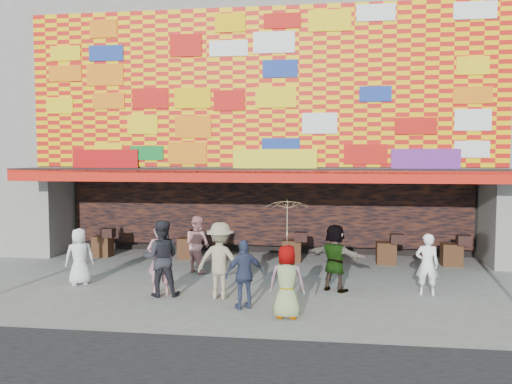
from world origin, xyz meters
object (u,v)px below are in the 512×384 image
at_px(ped_g, 287,282).
at_px(ped_a, 80,256).
at_px(ped_h, 427,264).
at_px(ped_b, 160,260).
at_px(ped_f, 335,258).
at_px(ped_e, 244,274).
at_px(ped_d, 220,260).
at_px(ped_i, 197,244).
at_px(parasol, 287,219).
at_px(ped_c, 161,258).

bearing_deg(ped_g, ped_a, -17.62).
bearing_deg(ped_h, ped_b, 11.32).
bearing_deg(ped_g, ped_f, -112.35).
bearing_deg(ped_g, ped_e, -25.36).
height_order(ped_d, ped_i, ped_d).
xyz_separation_m(ped_e, ped_g, (0.99, -0.52, 0.00)).
bearing_deg(ped_e, ped_h, 171.90).
relative_size(ped_a, ped_b, 0.87).
bearing_deg(ped_g, parasol, -87.60).
xyz_separation_m(ped_a, ped_e, (4.70, -1.55, 0.02)).
height_order(ped_d, parasol, parasol).
bearing_deg(parasol, ped_c, 157.79).
relative_size(ped_f, ped_g, 1.10).
bearing_deg(ped_e, parasol, 122.64).
xyz_separation_m(ped_b, ped_c, (0.06, -0.09, 0.07)).
xyz_separation_m(ped_e, ped_f, (2.05, 1.79, 0.08)).
relative_size(ped_b, ped_f, 1.02).
bearing_deg(ped_g, ped_c, -19.80).
relative_size(ped_c, ped_e, 1.20).
distance_m(ped_e, parasol, 1.74).
bearing_deg(ped_d, ped_c, 7.26).
distance_m(ped_a, parasol, 6.21).
bearing_deg(ped_f, ped_g, 94.06).
distance_m(ped_c, ped_e, 2.33).
bearing_deg(ped_e, ped_f, -168.50).
relative_size(ped_b, ped_d, 0.95).
bearing_deg(ped_f, ped_h, -153.77).
relative_size(ped_d, ped_g, 1.18).
relative_size(ped_b, ped_i, 1.04).
bearing_deg(ped_i, parasol, 161.35).
relative_size(ped_b, parasol, 0.98).
height_order(ped_c, ped_d, ped_c).
bearing_deg(ped_e, ped_g, 122.64).
bearing_deg(ped_e, ped_a, -47.89).
bearing_deg(ped_h, ped_g, 37.92).
relative_size(ped_d, ped_h, 1.20).
bearing_deg(ped_f, ped_c, 42.28).
xyz_separation_m(ped_b, ped_f, (4.30, 0.92, -0.01)).
distance_m(ped_d, ped_h, 5.09).
bearing_deg(parasol, ped_a, 159.97).
distance_m(ped_a, ped_b, 2.55).
bearing_deg(ped_b, ped_c, 111.37).
xyz_separation_m(ped_h, ped_i, (-6.22, 1.65, 0.07)).
distance_m(ped_b, ped_e, 2.41).
bearing_deg(ped_h, ped_c, 12.17).
relative_size(ped_a, ped_i, 0.90).
xyz_separation_m(ped_a, ped_b, (2.46, -0.69, 0.11)).
height_order(ped_b, ped_i, ped_b).
distance_m(ped_a, ped_f, 6.76).
xyz_separation_m(ped_b, ped_i, (0.32, 2.47, -0.03)).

